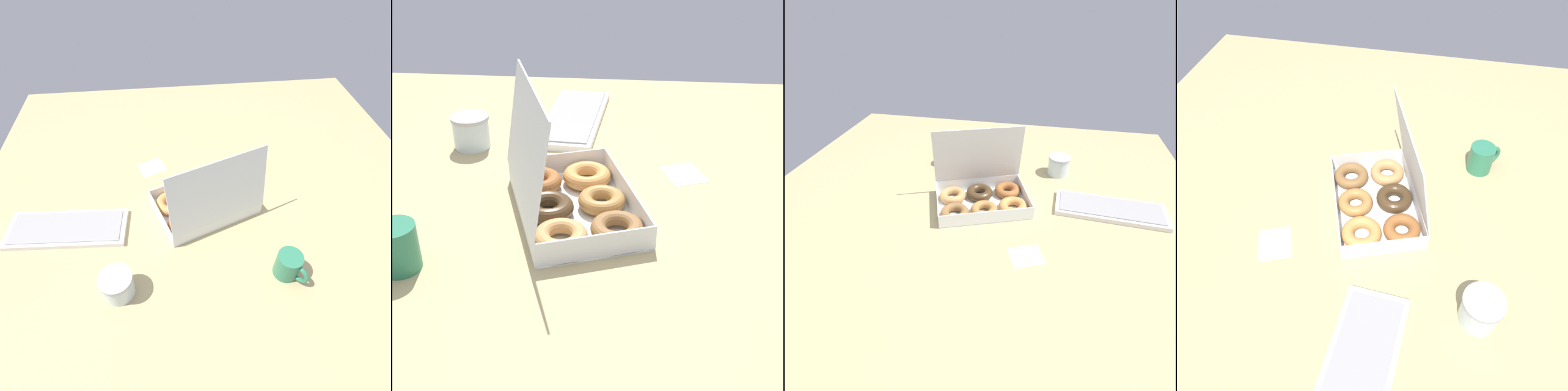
{
  "view_description": "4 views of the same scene",
  "coord_description": "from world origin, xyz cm",
  "views": [
    {
      "loc": [
        14.01,
        76.99,
        87.58
      ],
      "look_at": [
        5.57,
        0.83,
        4.18
      ],
      "focal_mm": 28.0,
      "sensor_mm": 36.0,
      "label": 1
    },
    {
      "loc": [
        -95.31,
        -8.71,
        62.97
      ],
      "look_at": [
        4.22,
        0.5,
        3.28
      ],
      "focal_mm": 50.0,
      "sensor_mm": 36.0,
      "label": 2
    },
    {
      "loc": [
        20.75,
        -92.08,
        72.59
      ],
      "look_at": [
        1.3,
        5.95,
        2.5
      ],
      "focal_mm": 28.0,
      "sensor_mm": 36.0,
      "label": 3
    },
    {
      "loc": [
        74.73,
        17.07,
        87.33
      ],
      "look_at": [
        1.44,
        2.02,
        2.74
      ],
      "focal_mm": 35.0,
      "sensor_mm": 36.0,
      "label": 4
    }
  ],
  "objects": [
    {
      "name": "coffee_mug",
      "position": [
        -19.53,
        33.22,
        4.69
      ],
      "size": [
        8.7,
        10.24,
        9.15
      ],
      "color": "#2E7C59",
      "rests_on": "ground_plane"
    },
    {
      "name": "ground_plane",
      "position": [
        0.0,
        0.0,
        -1.0
      ],
      "size": [
        180.0,
        180.0,
        2.0
      ],
      "primitive_type": "cube",
      "color": "tan"
    },
    {
      "name": "donut_box",
      "position": [
        2.51,
        4.18,
        3.56
      ],
      "size": [
        40.91,
        34.19,
        28.89
      ],
      "color": "white",
      "rests_on": "ground_plane"
    },
    {
      "name": "glass_jar",
      "position": [
        32.2,
        33.82,
        4.4
      ],
      "size": [
        9.86,
        9.86,
        8.71
      ],
      "color": "silver",
      "rests_on": "ground_plane"
    },
    {
      "name": "keyboard",
      "position": [
        51.69,
        8.74,
        1.06
      ],
      "size": [
        41.81,
        17.94,
        2.2
      ],
      "color": "white",
      "rests_on": "ground_plane"
    },
    {
      "name": "paper_napkin",
      "position": [
        21.81,
        -21.22,
        0.07
      ],
      "size": [
        12.96,
        12.11,
        0.15
      ],
      "primitive_type": "cube",
      "rotation": [
        0.0,
        0.0,
        0.39
      ],
      "color": "white",
      "rests_on": "ground_plane"
    }
  ]
}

